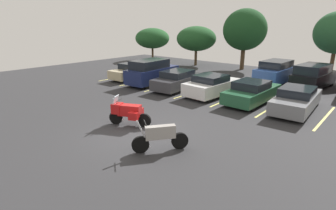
{
  "coord_description": "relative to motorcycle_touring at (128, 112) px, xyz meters",
  "views": [
    {
      "loc": [
        8.41,
        -7.43,
        4.76
      ],
      "look_at": [
        0.26,
        1.97,
        0.9
      ],
      "focal_mm": 28.37,
      "sensor_mm": 36.0,
      "label": 1
    }
  ],
  "objects": [
    {
      "name": "ground",
      "position": [
        0.91,
        -0.38,
        -0.74
      ],
      "size": [
        44.0,
        44.0,
        0.1
      ],
      "primitive_type": "cube",
      "color": "#2D2D30"
    },
    {
      "name": "car_white",
      "position": [
        0.09,
        7.37,
        0.02
      ],
      "size": [
        2.2,
        4.32,
        1.45
      ],
      "color": "white",
      "rests_on": "ground"
    },
    {
      "name": "tree_far_left",
      "position": [
        -15.72,
        17.94,
        2.12
      ],
      "size": [
        4.46,
        4.46,
        4.12
      ],
      "color": "#4C3823",
      "rests_on": "ground"
    },
    {
      "name": "parking_stripes",
      "position": [
        -1.36,
        7.46,
        -0.69
      ],
      "size": [
        16.83,
        4.75,
        0.01
      ],
      "color": "#EAE066",
      "rests_on": "ground"
    },
    {
      "name": "car_navy",
      "position": [
        -5.45,
        7.25,
        0.3
      ],
      "size": [
        2.13,
        4.73,
        1.99
      ],
      "color": "navy",
      "rests_on": "ground"
    },
    {
      "name": "motorcycle_second",
      "position": [
        2.97,
        -0.96,
        -0.09
      ],
      "size": [
        1.41,
        1.87,
        1.33
      ],
      "color": "black",
      "rests_on": "ground"
    },
    {
      "name": "car_charcoal",
      "position": [
        -2.78,
        7.38,
        0.0
      ],
      "size": [
        2.2,
        4.89,
        1.42
      ],
      "color": "#38383D",
      "rests_on": "ground"
    },
    {
      "name": "tree_center",
      "position": [
        -8.59,
        17.79,
        2.33
      ],
      "size": [
        4.49,
        4.49,
        4.42
      ],
      "color": "#4C3823",
      "rests_on": "ground"
    },
    {
      "name": "tree_center_right",
      "position": [
        -3.21,
        18.7,
        3.38
      ],
      "size": [
        4.42,
        4.42,
        6.17
      ],
      "color": "#4C3823",
      "rests_on": "ground"
    },
    {
      "name": "car_far_blue",
      "position": [
        1.93,
        14.25,
        0.23
      ],
      "size": [
        2.11,
        4.91,
        1.86
      ],
      "color": "#2D519E",
      "rests_on": "ground"
    },
    {
      "name": "motorcycle_touring",
      "position": [
        0.0,
        0.0,
        0.0
      ],
      "size": [
        1.97,
        1.28,
        1.46
      ],
      "color": "black",
      "rests_on": "ground"
    },
    {
      "name": "car_green",
      "position": [
        2.86,
        7.57,
        -0.02
      ],
      "size": [
        1.96,
        4.63,
        1.39
      ],
      "color": "#235638",
      "rests_on": "ground"
    },
    {
      "name": "car_champagne",
      "position": [
        -8.16,
        7.78,
        -0.0
      ],
      "size": [
        1.96,
        4.68,
        1.42
      ],
      "color": "#C1B289",
      "rests_on": "ground"
    },
    {
      "name": "car_far_black",
      "position": [
        4.7,
        14.21,
        0.22
      ],
      "size": [
        2.32,
        4.8,
        1.84
      ],
      "color": "black",
      "rests_on": "ground"
    },
    {
      "name": "car_grey",
      "position": [
        5.43,
        7.66,
        -0.03
      ],
      "size": [
        2.07,
        4.85,
        1.37
      ],
      "color": "slate",
      "rests_on": "ground"
    }
  ]
}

